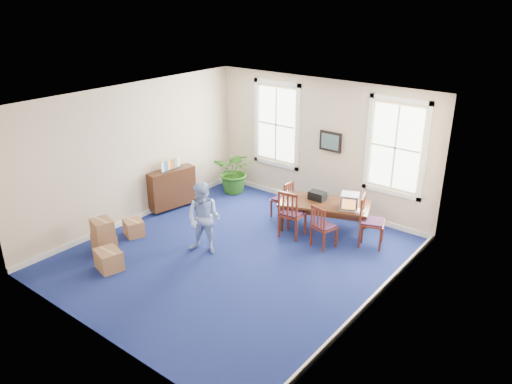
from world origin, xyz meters
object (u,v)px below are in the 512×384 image
Objects in this scene: crt_tv at (350,201)px; cardboard_boxes at (113,236)px; chair_near_left at (293,213)px; potted_plant at (235,171)px; credenza at (172,191)px; conference_table at (324,216)px; man at (204,219)px.

crt_tv is 5.06m from cardboard_boxes.
chair_near_left reaches higher than crt_tv.
crt_tv is 3.66m from potted_plant.
chair_near_left reaches higher than cardboard_boxes.
crt_tv is 0.34× the size of credenza.
conference_table is at bearing -127.02° from chair_near_left.
man is (-1.00, -1.74, 0.21)m from chair_near_left.
cardboard_boxes is (0.14, -4.08, -0.22)m from potted_plant.
man reaches higher than conference_table.
cardboard_boxes is at bearing 43.38° from chair_near_left.
potted_plant reaches higher than crt_tv.
chair_near_left is at bearing -140.60° from conference_table.
credenza is (-3.58, -1.29, 0.14)m from conference_table.
potted_plant is (-1.63, 2.91, -0.17)m from man.
man is at bearing -139.92° from conference_table.
potted_plant is 4.09m from cardboard_boxes.
chair_near_left is 2.02m from man.
conference_table is 4.62m from cardboard_boxes.
conference_table is 2.83m from man.
crt_tv is 0.37× the size of chair_near_left.
chair_near_left is (-0.40, -0.67, 0.22)m from conference_table.
conference_table is at bearing 41.51° from man.
conference_table is 4.79× the size of crt_tv.
man is (-1.41, -2.41, 0.43)m from conference_table.
conference_table is 1.50× the size of cardboard_boxes.
conference_table is at bearing -9.25° from potted_plant.
man is 1.27× the size of credenza.
cardboard_boxes is (-2.50, -2.92, -0.18)m from chair_near_left.
man reaches higher than crt_tv.
cardboard_boxes is at bearing -159.90° from man.
credenza is at bearing 175.25° from crt_tv.
man is 2.46m from credenza.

